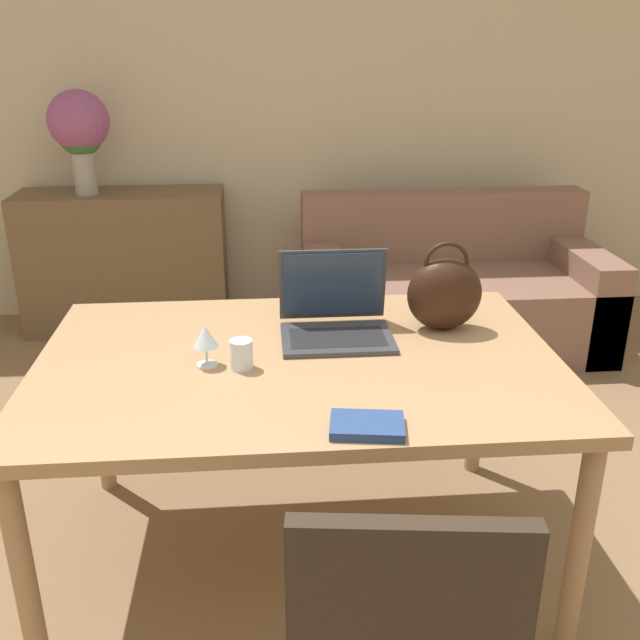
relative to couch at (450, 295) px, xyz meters
The scene contains 10 objects.
wall_back 1.51m from the couch, 141.29° to the left, with size 10.00×0.06×2.70m.
dining_table 2.04m from the couch, 118.55° to the right, with size 1.58×1.06×0.75m.
couch is the anchor object (origin of this frame).
sideboard 1.91m from the couch, 167.79° to the left, with size 1.17×0.40×0.82m.
laptop 1.86m from the couch, 117.70° to the right, with size 0.36×0.30×0.26m.
drinking_glass 2.20m from the couch, 121.77° to the right, with size 0.07×0.07×0.09m.
wine_glass 2.24m from the couch, 124.45° to the right, with size 0.07×0.07×0.13m.
handbag 1.74m from the couch, 106.56° to the right, with size 0.25×0.15×0.30m.
flower_vase 2.25m from the couch, 169.62° to the left, with size 0.33×0.33×0.57m.
book 2.39m from the couch, 110.27° to the right, with size 0.20×0.15×0.02m.
Camera 1 is at (-0.22, -1.26, 1.66)m, focal length 40.00 mm.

